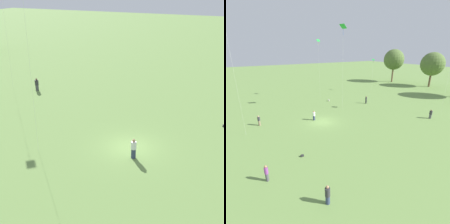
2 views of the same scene
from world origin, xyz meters
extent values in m
plane|color=#6B8E47|center=(0.00, 0.00, 0.00)|extent=(240.00, 240.00, 0.00)
cylinder|color=#333D5B|center=(-1.52, -0.87, 0.40)|extent=(0.52, 0.52, 0.80)
cylinder|color=white|center=(-1.52, -0.87, 1.12)|extent=(0.62, 0.62, 0.62)
sphere|color=#A87A56|center=(-1.52, -0.87, 1.55)|extent=(0.24, 0.24, 0.24)
cylinder|color=#4C4C51|center=(8.84, 16.70, 0.38)|extent=(0.49, 0.49, 0.76)
cylinder|color=#333338|center=(8.84, 16.70, 1.07)|extent=(0.58, 0.58, 0.63)
sphere|color=brown|center=(8.84, 16.70, 1.51)|extent=(0.24, 0.24, 0.24)
cylinder|color=silver|center=(8.64, 20.59, 7.50)|extent=(0.01, 0.01, 15.00)
cylinder|color=silver|center=(-3.91, 6.65, 7.66)|extent=(0.01, 0.01, 15.33)
cube|color=#262628|center=(7.65, -6.71, 0.10)|extent=(0.22, 0.33, 0.21)
camera|label=1|loc=(-21.77, -8.60, 12.94)|focal=50.00mm
camera|label=2|loc=(24.16, -12.46, 11.49)|focal=28.00mm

